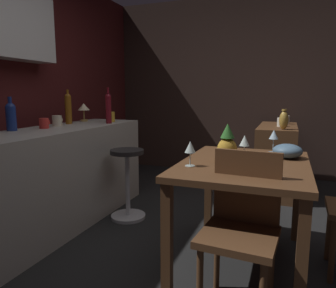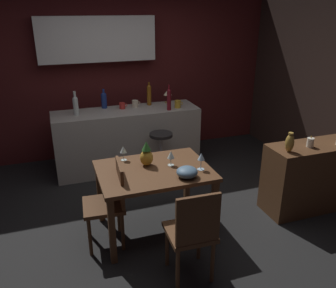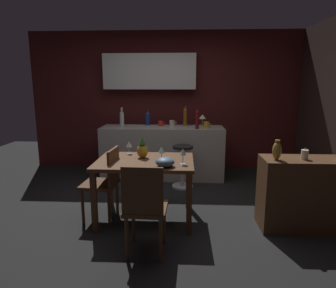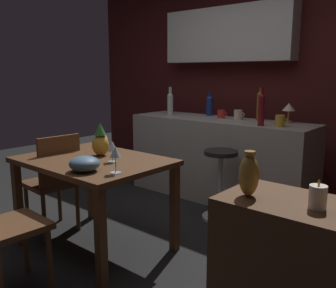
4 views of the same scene
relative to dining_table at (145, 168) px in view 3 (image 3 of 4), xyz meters
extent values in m
plane|color=black|center=(0.12, 0.29, -0.64)|extent=(9.00, 9.00, 0.00)
cube|color=#4C1919|center=(0.12, 2.39, 0.66)|extent=(5.20, 0.10, 2.60)
cube|color=white|center=(-0.18, 2.27, 1.21)|extent=(1.70, 0.32, 0.64)
cube|color=#56351E|center=(0.00, 0.00, 0.08)|extent=(1.15, 0.84, 0.04)
cube|color=#56351E|center=(-0.52, 0.37, -0.29)|extent=(0.06, 0.06, 0.70)
cube|color=#56351E|center=(0.52, 0.37, -0.29)|extent=(0.06, 0.06, 0.70)
cube|color=#56351E|center=(-0.52, -0.37, -0.29)|extent=(0.06, 0.06, 0.70)
cube|color=#56351E|center=(0.52, -0.37, -0.29)|extent=(0.06, 0.06, 0.70)
cube|color=#B2ADA3|center=(0.09, 1.67, -0.19)|extent=(2.10, 0.60, 0.90)
cube|color=#56351E|center=(1.89, -0.15, -0.23)|extent=(1.10, 0.44, 0.82)
cube|color=#56351E|center=(-0.55, -0.05, -0.20)|extent=(0.43, 0.43, 0.04)
cube|color=#56351E|center=(-0.37, -0.06, 0.02)|extent=(0.06, 0.38, 0.44)
cylinder|color=#56351E|center=(-0.72, -0.20, -0.43)|extent=(0.04, 0.04, 0.42)
cylinder|color=#56351E|center=(-0.69, 0.12, -0.43)|extent=(0.04, 0.04, 0.42)
cylinder|color=#56351E|center=(-0.40, -0.22, -0.43)|extent=(0.04, 0.04, 0.42)
cylinder|color=#56351E|center=(-0.37, 0.10, -0.43)|extent=(0.04, 0.04, 0.42)
cube|color=#56351E|center=(0.10, -0.74, -0.19)|extent=(0.41, 0.41, 0.04)
cube|color=#56351E|center=(0.09, -0.92, 0.04)|extent=(0.38, 0.04, 0.47)
cylinder|color=#56351E|center=(-0.05, -0.58, -0.43)|extent=(0.04, 0.04, 0.43)
cylinder|color=#56351E|center=(0.27, -0.59, -0.43)|extent=(0.04, 0.04, 0.43)
cylinder|color=#56351E|center=(-0.07, -0.90, -0.43)|extent=(0.04, 0.04, 0.43)
cylinder|color=#56351E|center=(0.25, -0.91, -0.43)|extent=(0.04, 0.04, 0.43)
cylinder|color=#262323|center=(0.45, 1.15, 0.02)|extent=(0.32, 0.32, 0.04)
cylinder|color=silver|center=(0.45, 1.15, -0.31)|extent=(0.04, 0.04, 0.64)
cylinder|color=silver|center=(0.45, 1.15, -0.63)|extent=(0.34, 0.34, 0.03)
cylinder|color=silver|center=(0.45, -0.17, 0.10)|extent=(0.07, 0.07, 0.00)
cylinder|color=silver|center=(0.45, -0.17, 0.15)|extent=(0.01, 0.01, 0.11)
cone|color=silver|center=(0.45, -0.17, 0.24)|extent=(0.07, 0.07, 0.07)
cylinder|color=silver|center=(-0.25, 0.32, 0.10)|extent=(0.07, 0.07, 0.00)
cylinder|color=silver|center=(-0.25, 0.32, 0.14)|extent=(0.01, 0.01, 0.09)
cone|color=silver|center=(-0.25, 0.32, 0.22)|extent=(0.07, 0.07, 0.07)
cylinder|color=silver|center=(0.20, 0.03, 0.10)|extent=(0.07, 0.07, 0.00)
cylinder|color=silver|center=(0.20, 0.03, 0.14)|extent=(0.01, 0.01, 0.08)
cone|color=silver|center=(0.20, 0.03, 0.22)|extent=(0.08, 0.08, 0.08)
ellipsoid|color=gold|center=(-0.04, 0.11, 0.18)|extent=(0.14, 0.14, 0.17)
cone|color=#2D6B28|center=(-0.04, 0.11, 0.32)|extent=(0.10, 0.10, 0.10)
ellipsoid|color=slate|center=(0.26, -0.27, 0.15)|extent=(0.21, 0.21, 0.11)
cylinder|color=maroon|center=(0.68, 1.48, 0.39)|extent=(0.06, 0.06, 0.28)
sphere|color=maroon|center=(0.68, 1.48, 0.53)|extent=(0.06, 0.06, 0.06)
cylinder|color=maroon|center=(0.68, 1.48, 0.59)|extent=(0.02, 0.02, 0.07)
cylinder|color=navy|center=(-0.19, 1.89, 0.35)|extent=(0.08, 0.08, 0.19)
sphere|color=navy|center=(-0.19, 1.89, 0.45)|extent=(0.08, 0.08, 0.08)
cylinder|color=navy|center=(-0.19, 1.89, 0.51)|extent=(0.03, 0.03, 0.07)
cylinder|color=silver|center=(-0.61, 1.66, 0.37)|extent=(0.07, 0.07, 0.22)
sphere|color=silver|center=(-0.61, 1.66, 0.48)|extent=(0.07, 0.07, 0.07)
cylinder|color=silver|center=(-0.61, 1.66, 0.54)|extent=(0.03, 0.03, 0.09)
cylinder|color=#8C5114|center=(0.48, 1.83, 0.39)|extent=(0.07, 0.07, 0.27)
sphere|color=#8C5114|center=(0.48, 1.83, 0.53)|extent=(0.07, 0.07, 0.07)
cylinder|color=#8C5114|center=(0.48, 1.83, 0.58)|extent=(0.02, 0.02, 0.05)
cylinder|color=gold|center=(0.84, 1.55, 0.31)|extent=(0.09, 0.09, 0.11)
torus|color=gold|center=(0.89, 1.55, 0.32)|extent=(0.05, 0.01, 0.05)
cylinder|color=red|center=(0.05, 1.77, 0.30)|extent=(0.08, 0.08, 0.09)
torus|color=red|center=(0.11, 1.77, 0.31)|extent=(0.05, 0.01, 0.05)
cylinder|color=beige|center=(0.25, 1.79, 0.31)|extent=(0.09, 0.09, 0.10)
torus|color=beige|center=(0.31, 1.79, 0.31)|extent=(0.05, 0.01, 0.05)
cylinder|color=#A58447|center=(0.79, 1.86, 0.27)|extent=(0.08, 0.08, 0.02)
cylinder|color=#A58447|center=(0.79, 1.86, 0.33)|extent=(0.02, 0.02, 0.10)
cone|color=beige|center=(0.79, 1.86, 0.42)|extent=(0.13, 0.13, 0.08)
cylinder|color=white|center=(1.78, -0.18, 0.23)|extent=(0.08, 0.08, 0.10)
ellipsoid|color=yellow|center=(1.78, -0.18, 0.29)|extent=(0.01, 0.01, 0.03)
ellipsoid|color=#B78C38|center=(1.47, -0.22, 0.28)|extent=(0.10, 0.10, 0.20)
cylinder|color=#B78C38|center=(1.47, -0.22, 0.39)|extent=(0.05, 0.05, 0.02)
camera|label=1|loc=(-2.18, -0.26, 0.57)|focal=33.87mm
camera|label=2|loc=(-0.90, -3.07, 1.65)|focal=36.98mm
camera|label=3|loc=(0.46, -3.45, 0.99)|focal=32.10mm
camera|label=4|loc=(2.28, -1.77, 0.76)|focal=39.64mm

